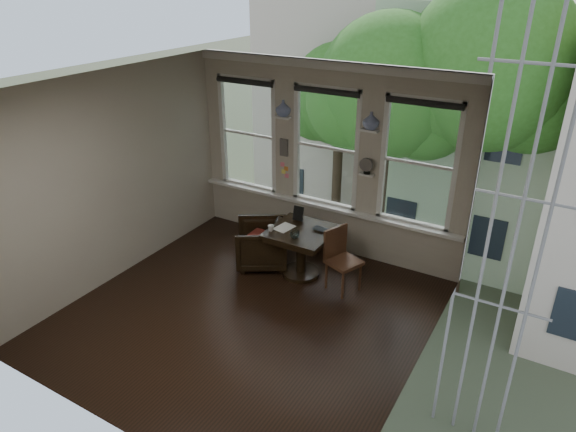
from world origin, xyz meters
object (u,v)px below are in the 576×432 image
Objects in this scene: laptop at (322,232)px; side_chair_right at (344,261)px; table at (301,253)px; mug at (271,228)px; armchair_left at (261,244)px.

side_chair_right is at bearing -13.10° from laptop.
mug is (-0.37, -0.24, 0.42)m from table.
armchair_left is at bearing -168.66° from laptop.
side_chair_right is at bearing 10.36° from mug.
table is 2.62× the size of laptop.
mug reaches higher than laptop.
mug reaches higher than armchair_left.
table is at bearing -160.22° from laptop.
mug is at bearing -146.83° from table.
table is 0.98× the size of side_chair_right.
mug is (-1.08, -0.20, 0.33)m from side_chair_right.
armchair_left is at bearing 146.63° from mug.
table is 0.61m from mug.
mug is (0.31, -0.20, 0.44)m from armchair_left.
side_chair_right is (1.39, -0.00, 0.11)m from armchair_left.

